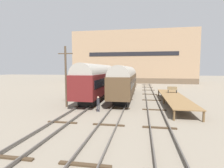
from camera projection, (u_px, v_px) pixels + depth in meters
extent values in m
plane|color=slate|center=(122.00, 104.00, 23.01)|extent=(200.00, 200.00, 0.00)
cube|color=#4C4742|center=(87.00, 101.00, 23.79)|extent=(0.08, 60.00, 0.16)
cube|color=#4C4742|center=(97.00, 101.00, 23.55)|extent=(0.08, 60.00, 0.16)
cube|color=#3D2D1E|center=(10.00, 158.00, 8.96)|extent=(2.60, 0.24, 0.10)
cube|color=#3D2D1E|center=(62.00, 122.00, 14.85)|extent=(2.60, 0.24, 0.10)
cube|color=#3D2D1E|center=(85.00, 107.00, 20.74)|extent=(2.60, 0.24, 0.10)
cube|color=#3D2D1E|center=(98.00, 99.00, 26.63)|extent=(2.60, 0.24, 0.10)
cube|color=#3D2D1E|center=(106.00, 93.00, 32.52)|extent=(2.60, 0.24, 0.10)
cube|color=#3D2D1E|center=(111.00, 89.00, 38.41)|extent=(2.60, 0.24, 0.10)
cube|color=#3D2D1E|center=(115.00, 87.00, 44.30)|extent=(2.60, 0.24, 0.10)
cube|color=#3D2D1E|center=(119.00, 84.00, 50.19)|extent=(2.60, 0.24, 0.10)
cube|color=#4C4742|center=(116.00, 102.00, 23.12)|extent=(0.08, 60.00, 0.16)
cube|color=#4C4742|center=(127.00, 102.00, 22.87)|extent=(0.08, 60.00, 0.16)
cube|color=#3D2D1E|center=(85.00, 165.00, 8.28)|extent=(2.60, 0.24, 0.10)
cube|color=#3D2D1E|center=(109.00, 125.00, 14.17)|extent=(2.60, 0.24, 0.10)
cube|color=#3D2D1E|center=(118.00, 108.00, 20.06)|extent=(2.60, 0.24, 0.10)
cube|color=#3D2D1E|center=(124.00, 99.00, 25.95)|extent=(2.60, 0.24, 0.10)
cube|color=#3D2D1E|center=(127.00, 94.00, 31.84)|extent=(2.60, 0.24, 0.10)
cube|color=#3D2D1E|center=(130.00, 90.00, 37.73)|extent=(2.60, 0.24, 0.10)
cube|color=#3D2D1E|center=(131.00, 87.00, 43.62)|extent=(2.60, 0.24, 0.10)
cube|color=#3D2D1E|center=(133.00, 85.00, 49.51)|extent=(2.60, 0.24, 0.10)
cube|color=#4C4742|center=(147.00, 103.00, 22.44)|extent=(0.08, 60.00, 0.16)
cube|color=#4C4742|center=(158.00, 103.00, 22.20)|extent=(0.08, 60.00, 0.16)
cube|color=#3D2D1E|center=(160.00, 128.00, 13.49)|extent=(2.60, 0.24, 0.10)
cube|color=#3D2D1E|center=(154.00, 110.00, 19.38)|extent=(2.60, 0.24, 0.10)
cube|color=#3D2D1E|center=(151.00, 100.00, 25.27)|extent=(2.60, 0.24, 0.10)
cube|color=#3D2D1E|center=(150.00, 94.00, 31.16)|extent=(2.60, 0.24, 0.10)
cube|color=#3D2D1E|center=(148.00, 90.00, 37.05)|extent=(2.60, 0.24, 0.10)
cube|color=#3D2D1E|center=(148.00, 87.00, 42.94)|extent=(2.60, 0.24, 0.10)
cube|color=#3D2D1E|center=(147.00, 85.00, 48.83)|extent=(2.60, 0.24, 0.10)
cube|color=black|center=(105.00, 91.00, 31.94)|extent=(1.80, 2.40, 1.00)
cube|color=black|center=(88.00, 102.00, 21.73)|extent=(1.80, 2.40, 1.00)
cube|color=#5B1919|center=(98.00, 83.00, 26.67)|extent=(2.93, 16.00, 2.88)
cube|color=black|center=(98.00, 81.00, 26.64)|extent=(2.97, 14.72, 1.04)
cylinder|color=gray|center=(98.00, 73.00, 26.54)|extent=(2.78, 15.68, 2.78)
cube|color=black|center=(128.00, 90.00, 34.04)|extent=(1.80, 2.40, 1.00)
cube|color=black|center=(121.00, 101.00, 22.20)|extent=(1.80, 2.40, 1.00)
cube|color=#4C3823|center=(125.00, 83.00, 27.95)|extent=(2.81, 18.56, 2.67)
cube|color=black|center=(125.00, 81.00, 27.93)|extent=(2.85, 17.07, 0.96)
cylinder|color=gray|center=(125.00, 74.00, 27.84)|extent=(2.67, 18.19, 2.67)
cube|color=brown|center=(174.00, 97.00, 22.47)|extent=(2.75, 15.02, 0.10)
cylinder|color=brown|center=(174.00, 115.00, 15.50)|extent=(0.20, 0.20, 0.93)
cylinder|color=brown|center=(204.00, 117.00, 15.09)|extent=(0.20, 0.20, 0.93)
cylinder|color=brown|center=(159.00, 93.00, 29.95)|extent=(0.20, 0.20, 0.93)
cylinder|color=brown|center=(174.00, 93.00, 29.54)|extent=(0.20, 0.20, 0.93)
cylinder|color=brown|center=(164.00, 100.00, 22.73)|extent=(0.20, 0.20, 0.93)
cylinder|color=brown|center=(184.00, 101.00, 22.31)|extent=(0.20, 0.20, 0.93)
cube|color=brown|center=(172.00, 90.00, 25.92)|extent=(1.40, 0.40, 0.06)
cube|color=brown|center=(172.00, 88.00, 26.06)|extent=(1.40, 0.06, 0.45)
cube|color=black|center=(168.00, 91.00, 26.04)|extent=(0.06, 0.40, 0.40)
cube|color=black|center=(176.00, 91.00, 25.84)|extent=(0.06, 0.40, 0.40)
cylinder|color=#282833|center=(97.00, 108.00, 18.68)|extent=(0.12, 0.12, 0.79)
cylinder|color=#282833|center=(99.00, 108.00, 18.65)|extent=(0.12, 0.12, 0.79)
cylinder|color=#232328|center=(98.00, 101.00, 18.60)|extent=(0.32, 0.32, 0.66)
sphere|color=tan|center=(98.00, 97.00, 18.56)|extent=(0.21, 0.21, 0.21)
cylinder|color=#473828|center=(66.00, 77.00, 20.82)|extent=(0.24, 0.24, 7.24)
cube|color=#473828|center=(65.00, 54.00, 20.57)|extent=(1.80, 0.12, 0.12)
cube|color=brown|center=(133.00, 80.00, 59.59)|extent=(39.09, 10.82, 1.66)
cube|color=#9E7F60|center=(133.00, 55.00, 58.86)|extent=(39.09, 10.82, 14.91)
cube|color=black|center=(132.00, 54.00, 53.50)|extent=(27.36, 0.10, 1.20)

